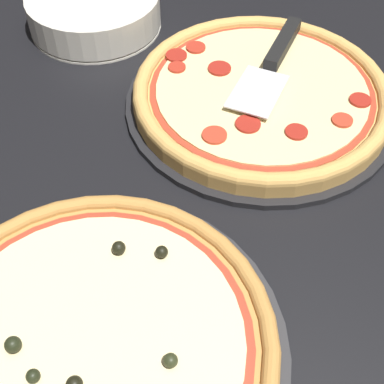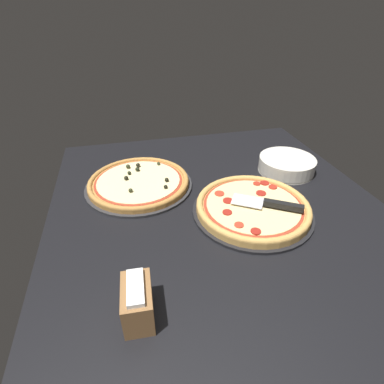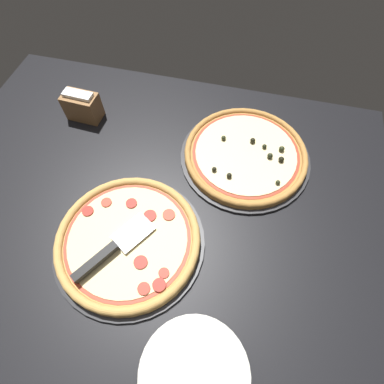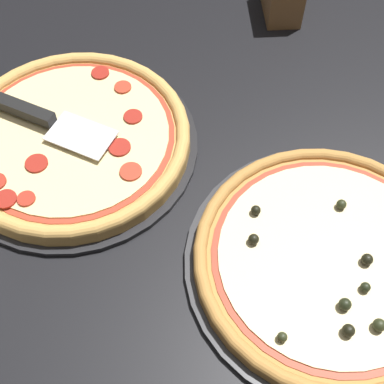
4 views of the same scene
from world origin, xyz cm
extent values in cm
cube|color=black|center=(0.00, 0.00, -1.80)|extent=(142.91, 119.31, 3.60)
cylinder|color=black|center=(-1.16, -10.34, 0.50)|extent=(41.93, 41.93, 1.00)
cylinder|color=tan|center=(-1.16, -10.34, 2.09)|extent=(39.42, 39.42, 2.17)
torus|color=tan|center=(-1.16, -10.34, 3.17)|extent=(39.42, 39.42, 2.33)
cylinder|color=#A33823|center=(-1.16, -10.34, 3.25)|extent=(34.26, 34.26, 0.15)
cylinder|color=beige|center=(-1.16, -10.34, 3.37)|extent=(32.32, 32.32, 0.40)
cylinder|color=maroon|center=(2.68, -2.52, 3.77)|extent=(3.65, 3.65, 0.40)
cylinder|color=maroon|center=(10.73, -20.16, 3.77)|extent=(3.43, 3.43, 0.40)
cylinder|color=#B73823|center=(-10.81, -1.42, 3.77)|extent=(3.01, 3.01, 0.40)
cylinder|color=maroon|center=(-3.69, -0.44, 3.77)|extent=(3.21, 3.21, 0.40)
cylinder|color=maroon|center=(4.43, -15.80, 3.77)|extent=(3.65, 3.65, 0.40)
cylinder|color=#B73823|center=(7.77, -0.97, 3.77)|extent=(3.54, 3.54, 0.40)
cylinder|color=#AD2D1E|center=(11.03, -17.05, 3.77)|extent=(2.80, 2.80, 0.40)
cylinder|color=maroon|center=(-14.86, -5.30, 3.77)|extent=(3.22, 3.22, 0.40)
cylinder|color=#2D2D30|center=(25.60, 26.77, 0.50)|extent=(42.27, 42.27, 1.00)
cylinder|color=#B77F3D|center=(25.60, 26.77, 1.78)|extent=(39.74, 39.74, 1.56)
torus|color=#B77F3D|center=(25.60, 26.77, 2.56)|extent=(39.74, 39.74, 1.98)
cylinder|color=#A33823|center=(25.60, 26.77, 2.63)|extent=(34.54, 34.54, 0.15)
cylinder|color=beige|center=(25.60, 26.77, 2.76)|extent=(32.58, 32.58, 0.40)
sphere|color=black|center=(21.93, 16.08, 3.76)|extent=(1.61, 1.61, 1.61)
sphere|color=black|center=(27.01, 31.45, 3.80)|extent=(1.69, 1.69, 1.69)
sphere|color=black|center=(17.05, 17.31, 3.70)|extent=(1.49, 1.49, 1.49)
sphere|color=black|center=(31.04, 30.00, 3.68)|extent=(1.44, 1.44, 1.44)
sphere|color=#282D19|center=(36.56, 17.21, 3.65)|extent=(1.38, 1.38, 1.38)
sphere|color=black|center=(33.19, 26.49, 3.83)|extent=(1.75, 1.75, 1.75)
sphere|color=#282D19|center=(17.54, 30.35, 3.73)|extent=(1.54, 1.54, 1.54)
sphere|color=#282D19|center=(36.52, 30.17, 3.85)|extent=(1.78, 1.78, 1.78)
sphere|color=black|center=(36.76, 25.96, 3.83)|extent=(1.74, 1.74, 1.74)
cube|color=silver|center=(-0.07, -8.65, 4.45)|extent=(11.27, 12.51, 0.24)
cube|color=black|center=(-6.34, -18.73, 5.33)|extent=(8.83, 12.34, 2.00)
camera|label=1|loc=(18.47, 52.09, 55.10)|focal=50.00mm
camera|label=2|loc=(-78.27, 29.93, 63.52)|focal=28.00mm
camera|label=3|loc=(22.86, -35.56, 79.33)|focal=28.00mm
camera|label=4|loc=(57.91, 2.90, 71.86)|focal=50.00mm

